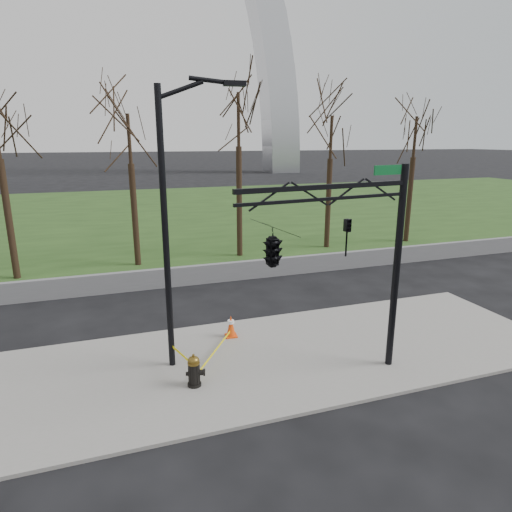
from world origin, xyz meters
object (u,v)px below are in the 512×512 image
object	(u,v)px
traffic_cone	(231,326)
traffic_signal_mast	(300,244)
fire_hydrant	(194,371)
street_light	(173,212)

from	to	relation	value
traffic_cone	traffic_signal_mast	bearing A→B (deg)	-78.41
fire_hydrant	traffic_signal_mast	world-z (taller)	traffic_signal_mast
fire_hydrant	street_light	xyz separation A→B (m)	(-0.19, 1.35, 4.16)
traffic_cone	traffic_signal_mast	size ratio (longest dim) A/B	0.13
fire_hydrant	traffic_signal_mast	xyz separation A→B (m)	(2.54, -1.09, 3.62)
traffic_cone	street_light	xyz separation A→B (m)	(-1.96, -1.32, 4.22)
street_light	traffic_signal_mast	distance (m)	3.70
traffic_cone	traffic_signal_mast	xyz separation A→B (m)	(0.77, -3.75, 3.67)
street_light	traffic_signal_mast	size ratio (longest dim) A/B	1.37
traffic_signal_mast	traffic_cone	bearing A→B (deg)	94.22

